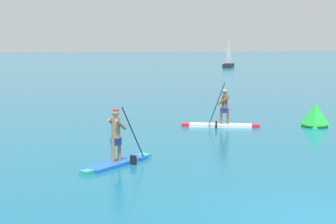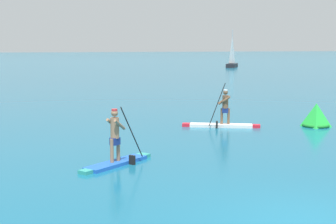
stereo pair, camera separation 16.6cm
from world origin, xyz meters
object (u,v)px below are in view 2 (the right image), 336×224
(race_marker_buoy, at_px, (316,116))
(paddleboarder_mid_center, at_px, (116,151))
(paddleboarder_far_right, at_px, (222,120))
(sailboat_right_horizon, at_px, (232,63))

(race_marker_buoy, bearing_deg, paddleboarder_mid_center, -153.54)
(paddleboarder_mid_center, height_order, paddleboarder_far_right, paddleboarder_far_right)
(race_marker_buoy, distance_m, sailboat_right_horizon, 56.83)
(paddleboarder_mid_center, xyz_separation_m, paddleboarder_far_right, (5.59, 5.76, -0.09))
(paddleboarder_mid_center, distance_m, sailboat_right_horizon, 64.90)
(paddleboarder_far_right, distance_m, race_marker_buoy, 4.21)
(paddleboarder_mid_center, distance_m, paddleboarder_far_right, 8.03)
(paddleboarder_far_right, relative_size, sailboat_right_horizon, 0.56)
(paddleboarder_mid_center, height_order, race_marker_buoy, paddleboarder_mid_center)
(paddleboarder_far_right, relative_size, race_marker_buoy, 2.48)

